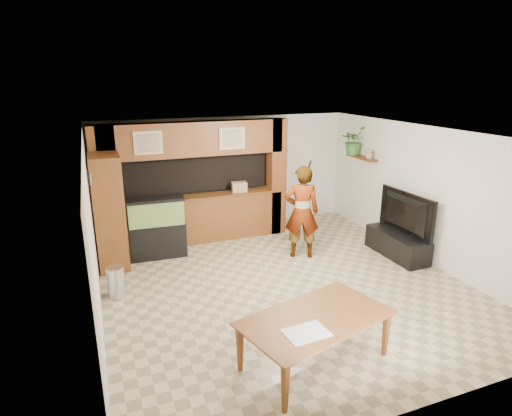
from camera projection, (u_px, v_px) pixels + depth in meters
name	position (u px, v px, depth m)	size (l,w,h in m)	color
floor	(282.00, 283.00, 7.52)	(6.50, 6.50, 0.00)	tan
ceiling	(285.00, 134.00, 6.75)	(6.50, 6.50, 0.00)	white
wall_back	(226.00, 173.00, 10.03)	(6.00, 6.00, 0.00)	silver
wall_left	(93.00, 236.00, 6.09)	(6.50, 6.50, 0.00)	silver
wall_right	(426.00, 195.00, 8.17)	(6.50, 6.50, 0.00)	silver
partition	(192.00, 182.00, 9.15)	(4.20, 0.99, 2.60)	brown
wall_clock	(89.00, 179.00, 6.82)	(0.05, 0.25, 0.25)	black
wall_shelf	(362.00, 158.00, 9.74)	(0.25, 0.90, 0.04)	brown
pantry_cabinet	(109.00, 212.00, 7.91)	(0.54, 0.88, 2.14)	brown
trash_can	(116.00, 282.00, 6.97)	(0.29, 0.29, 0.53)	#B2B2B7
aquarium	(157.00, 229.00, 8.44)	(1.10, 0.41, 1.22)	black
tv_stand	(397.00, 245.00, 8.59)	(0.52, 1.42, 0.47)	black
television	(400.00, 214.00, 8.40)	(1.45, 0.19, 0.84)	black
photo_frame	(369.00, 155.00, 9.46)	(0.03, 0.14, 0.19)	tan
potted_plant	(354.00, 140.00, 9.91)	(0.59, 0.51, 0.66)	#326C2B
person	(302.00, 212.00, 8.37)	(0.68, 0.44, 1.86)	#8C684D
microphone	(310.00, 164.00, 7.96)	(0.04, 0.04, 0.16)	black
dining_table	(317.00, 342.00, 5.30)	(1.87, 1.04, 0.66)	brown
newspaper_a	(307.00, 333.00, 4.91)	(0.50, 0.36, 0.01)	silver
counter_box	(239.00, 187.00, 9.38)	(0.32, 0.22, 0.22)	#A17657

